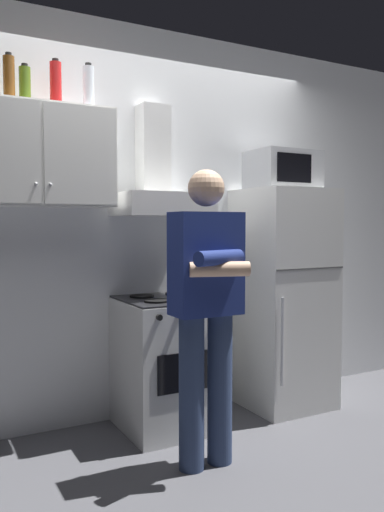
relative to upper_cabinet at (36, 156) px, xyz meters
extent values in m
plane|color=#4C4C51|center=(0.85, -0.37, -1.75)|extent=(7.00, 7.00, 0.00)
cube|color=white|center=(0.85, 0.23, -0.40)|extent=(4.80, 0.10, 2.70)
cube|color=white|center=(0.00, 0.01, 0.00)|extent=(0.90, 0.34, 0.60)
cube|color=white|center=(-0.22, -0.17, 0.00)|extent=(0.43, 0.01, 0.58)
cube|color=white|center=(0.22, -0.17, 0.00)|extent=(0.43, 0.01, 0.58)
sphere|color=#B2B2B7|center=(-0.04, -0.18, -0.18)|extent=(0.02, 0.02, 0.02)
sphere|color=#B2B2B7|center=(0.04, -0.18, -0.18)|extent=(0.02, 0.02, 0.02)
cube|color=white|center=(0.80, -0.12, -1.32)|extent=(0.60, 0.60, 0.85)
cube|color=black|center=(0.80, -0.12, -0.89)|extent=(0.59, 0.59, 0.01)
cube|color=black|center=(0.80, -0.43, -1.30)|extent=(0.42, 0.01, 0.24)
cylinder|color=black|center=(0.67, -0.24, -0.88)|extent=(0.16, 0.16, 0.01)
cylinder|color=black|center=(0.93, -0.24, -0.88)|extent=(0.16, 0.16, 0.01)
cylinder|color=black|center=(0.67, 0.00, -0.88)|extent=(0.16, 0.16, 0.01)
cylinder|color=black|center=(0.93, 0.00, -0.88)|extent=(0.16, 0.16, 0.01)
cylinder|color=black|center=(0.60, -0.44, -0.95)|extent=(0.04, 0.02, 0.04)
cylinder|color=black|center=(0.73, -0.44, -0.95)|extent=(0.04, 0.02, 0.04)
cylinder|color=black|center=(0.87, -0.44, -0.95)|extent=(0.04, 0.02, 0.04)
cylinder|color=black|center=(1.00, -0.44, -0.95)|extent=(0.04, 0.02, 0.04)
cube|color=white|center=(0.80, -0.04, -0.27)|extent=(0.60, 0.44, 0.15)
cube|color=white|center=(0.80, 0.10, 0.10)|extent=(0.20, 0.16, 0.60)
cube|color=white|center=(1.75, -0.12, -0.95)|extent=(0.60, 0.60, 1.60)
cube|color=#4C4C4C|center=(1.75, -0.43, -0.71)|extent=(0.59, 0.01, 0.01)
cylinder|color=silver|center=(1.50, -0.44, -1.19)|extent=(0.02, 0.02, 0.60)
cube|color=#B7BABF|center=(1.75, -0.10, -0.01)|extent=(0.48, 0.36, 0.28)
cube|color=black|center=(1.71, -0.29, -0.01)|extent=(0.30, 0.01, 0.20)
cylinder|color=navy|center=(0.66, -0.72, -1.32)|extent=(0.14, 0.14, 0.85)
cylinder|color=navy|center=(0.84, -0.72, -1.32)|extent=(0.14, 0.14, 0.85)
cube|color=navy|center=(0.75, -0.72, -0.62)|extent=(0.38, 0.20, 0.56)
cylinder|color=navy|center=(0.75, -0.86, -0.58)|extent=(0.33, 0.17, 0.08)
cylinder|color=#DBAD89|center=(0.75, -0.86, -0.64)|extent=(0.33, 0.17, 0.08)
sphere|color=#DBAD89|center=(0.75, -0.72, -0.21)|extent=(0.20, 0.20, 0.20)
cylinder|color=#B7BABF|center=(0.93, -0.24, -0.82)|extent=(0.20, 0.20, 0.12)
cylinder|color=black|center=(0.80, -0.24, -0.78)|extent=(0.05, 0.01, 0.01)
cylinder|color=black|center=(1.06, -0.24, -0.78)|extent=(0.05, 0.01, 0.01)
cylinder|color=brown|center=(-0.15, -0.03, 0.42)|extent=(0.06, 0.06, 0.25)
cylinder|color=black|center=(-0.15, -0.03, 0.56)|extent=(0.04, 0.04, 0.02)
cylinder|color=#4C6B19|center=(-0.06, 0.01, 0.41)|extent=(0.07, 0.07, 0.21)
cylinder|color=black|center=(-0.06, 0.01, 0.52)|extent=(0.04, 0.04, 0.02)
cylinder|color=silver|center=(0.33, 0.01, 0.44)|extent=(0.07, 0.07, 0.27)
cylinder|color=black|center=(0.33, 0.01, 0.58)|extent=(0.04, 0.04, 0.02)
cylinder|color=red|center=(0.12, 0.00, 0.43)|extent=(0.07, 0.07, 0.26)
cylinder|color=black|center=(0.12, 0.00, 0.57)|extent=(0.04, 0.04, 0.02)
camera|label=1|loc=(-0.65, -3.18, -0.41)|focal=36.45mm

